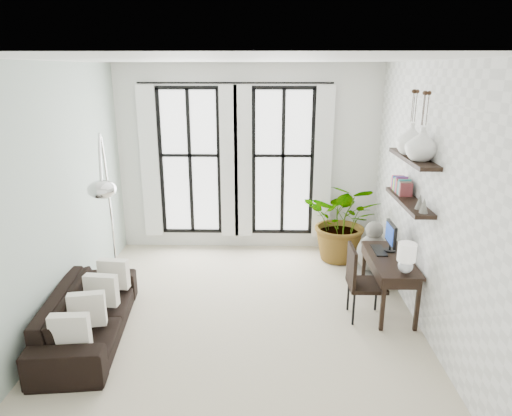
{
  "coord_description": "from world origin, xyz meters",
  "views": [
    {
      "loc": [
        0.31,
        -5.26,
        3.11
      ],
      "look_at": [
        0.19,
        0.3,
        1.4
      ],
      "focal_mm": 32.0,
      "sensor_mm": 36.0,
      "label": 1
    }
  ],
  "objects_px": {
    "plant": "(344,221)",
    "arc_lamp": "(104,175)",
    "desk": "(391,262)",
    "desk_chair": "(360,278)",
    "sofa": "(88,314)",
    "buddha": "(372,256)"
  },
  "relations": [
    {
      "from": "plant",
      "to": "arc_lamp",
      "type": "bearing_deg",
      "value": -152.77
    },
    {
      "from": "plant",
      "to": "arc_lamp",
      "type": "height_order",
      "value": "arc_lamp"
    },
    {
      "from": "desk",
      "to": "arc_lamp",
      "type": "bearing_deg",
      "value": -179.76
    },
    {
      "from": "arc_lamp",
      "to": "plant",
      "type": "bearing_deg",
      "value": 27.23
    },
    {
      "from": "plant",
      "to": "desk_chair",
      "type": "bearing_deg",
      "value": -92.73
    },
    {
      "from": "sofa",
      "to": "plant",
      "type": "xyz_separation_m",
      "value": [
        3.4,
        2.4,
        0.39
      ]
    },
    {
      "from": "sofa",
      "to": "plant",
      "type": "distance_m",
      "value": 4.18
    },
    {
      "from": "plant",
      "to": "desk",
      "type": "distance_m",
      "value": 1.72
    },
    {
      "from": "plant",
      "to": "desk",
      "type": "height_order",
      "value": "plant"
    },
    {
      "from": "sofa",
      "to": "buddha",
      "type": "xyz_separation_m",
      "value": [
        3.72,
        1.62,
        0.1
      ]
    },
    {
      "from": "sofa",
      "to": "buddha",
      "type": "height_order",
      "value": "buddha"
    },
    {
      "from": "plant",
      "to": "desk_chair",
      "type": "height_order",
      "value": "plant"
    },
    {
      "from": "buddha",
      "to": "sofa",
      "type": "bearing_deg",
      "value": -156.43
    },
    {
      "from": "sofa",
      "to": "arc_lamp",
      "type": "xyz_separation_m",
      "value": [
        0.1,
        0.71,
        1.54
      ]
    },
    {
      "from": "sofa",
      "to": "desk_chair",
      "type": "relative_size",
      "value": 2.11
    },
    {
      "from": "arc_lamp",
      "to": "buddha",
      "type": "distance_m",
      "value": 4.0
    },
    {
      "from": "sofa",
      "to": "desk_chair",
      "type": "bearing_deg",
      "value": -86.95
    },
    {
      "from": "sofa",
      "to": "arc_lamp",
      "type": "height_order",
      "value": "arc_lamp"
    },
    {
      "from": "desk",
      "to": "arc_lamp",
      "type": "relative_size",
      "value": 0.52
    },
    {
      "from": "desk_chair",
      "to": "buddha",
      "type": "xyz_separation_m",
      "value": [
        0.41,
        1.1,
        -0.16
      ]
    },
    {
      "from": "buddha",
      "to": "plant",
      "type": "bearing_deg",
      "value": 112.34
    },
    {
      "from": "sofa",
      "to": "desk",
      "type": "distance_m",
      "value": 3.84
    }
  ]
}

